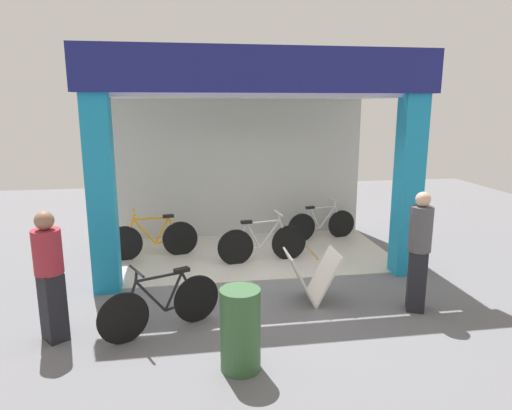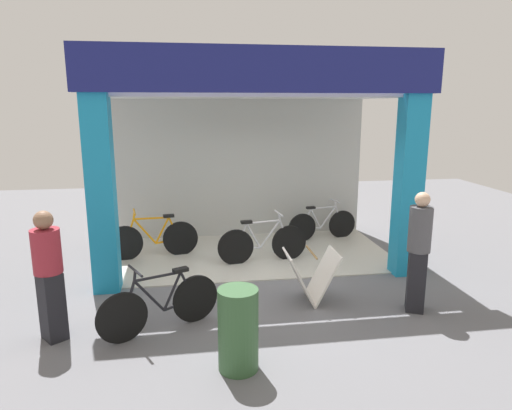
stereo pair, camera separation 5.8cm
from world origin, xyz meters
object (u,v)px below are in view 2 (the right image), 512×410
at_px(bicycle_inside_0, 322,224).
at_px(sandwich_board_sign, 311,276).
at_px(pedestrian_0, 418,251).
at_px(pedestrian_1, 49,274).
at_px(bicycle_parked_0, 161,305).
at_px(bicycle_inside_1, 153,239).
at_px(bicycle_inside_2, 262,243).
at_px(trash_bin, 238,330).

relative_size(bicycle_inside_0, sandwich_board_sign, 1.98).
xyz_separation_m(sandwich_board_sign, pedestrian_0, (1.40, -0.53, 0.50)).
distance_m(bicycle_inside_0, pedestrian_1, 5.88).
relative_size(bicycle_parked_0, pedestrian_0, 0.87).
xyz_separation_m(bicycle_inside_1, bicycle_inside_2, (2.02, -0.55, -0.00)).
bearing_deg(pedestrian_1, pedestrian_0, 1.17).
height_order(bicycle_inside_0, bicycle_inside_2, bicycle_inside_2).
bearing_deg(sandwich_board_sign, pedestrian_1, -169.85).
relative_size(bicycle_inside_1, trash_bin, 1.81).
bearing_deg(bicycle_parked_0, bicycle_inside_1, 95.66).
distance_m(bicycle_inside_1, trash_bin, 4.15).
xyz_separation_m(bicycle_inside_2, bicycle_parked_0, (-1.73, -2.42, -0.01)).
bearing_deg(bicycle_inside_2, bicycle_inside_0, 39.28).
xyz_separation_m(bicycle_inside_2, sandwich_board_sign, (0.44, -1.79, 0.01)).
bearing_deg(bicycle_inside_0, pedestrian_1, -141.38).
xyz_separation_m(pedestrian_1, trash_bin, (2.22, -1.01, -0.39)).
height_order(bicycle_parked_0, trash_bin, trash_bin).
relative_size(pedestrian_0, trash_bin, 1.83).
xyz_separation_m(bicycle_inside_2, pedestrian_1, (-3.06, -2.41, 0.49)).
relative_size(bicycle_inside_2, pedestrian_0, 0.98).
relative_size(bicycle_inside_1, pedestrian_0, 0.99).
bearing_deg(pedestrian_1, sandwich_board_sign, 10.15).
bearing_deg(bicycle_parked_0, sandwich_board_sign, 16.19).
bearing_deg(pedestrian_1, bicycle_inside_2, 38.29).
bearing_deg(bicycle_parked_0, trash_bin, -48.46).
bearing_deg(sandwich_board_sign, bicycle_inside_0, 70.41).
relative_size(bicycle_inside_1, pedestrian_1, 1.03).
bearing_deg(pedestrian_1, bicycle_parked_0, -0.17).
bearing_deg(trash_bin, bicycle_inside_2, 76.31).
bearing_deg(trash_bin, sandwich_board_sign, 52.15).
distance_m(bicycle_inside_0, sandwich_board_sign, 3.21).
height_order(bicycle_inside_0, bicycle_parked_0, bicycle_parked_0).
bearing_deg(bicycle_inside_1, trash_bin, -73.36).
xyz_separation_m(bicycle_inside_0, trash_bin, (-2.35, -4.67, 0.13)).
relative_size(bicycle_inside_1, bicycle_inside_2, 1.01).
relative_size(bicycle_inside_0, bicycle_inside_2, 0.92).
bearing_deg(bicycle_inside_0, bicycle_inside_1, -169.00).
relative_size(bicycle_parked_0, pedestrian_1, 0.91).
bearing_deg(pedestrian_0, trash_bin, -157.35).
bearing_deg(sandwich_board_sign, bicycle_inside_1, 136.49).
relative_size(pedestrian_0, pedestrian_1, 1.04).
height_order(bicycle_inside_1, bicycle_parked_0, bicycle_inside_1).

